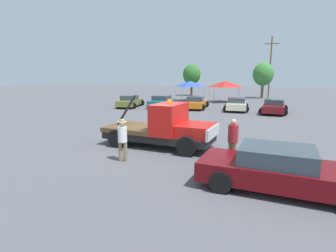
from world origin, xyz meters
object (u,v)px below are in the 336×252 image
object	(u,v)px
parked_car_orange	(196,103)
parked_car_maroon	(274,106)
parked_car_olive	(130,101)
utility_pole	(270,66)
foreground_car	(283,170)
canopy_tent_red	(225,84)
tree_left	(192,75)
tree_center	(263,74)
parked_car_teal	(162,102)
parked_car_cream	(236,104)
tow_truck	(165,128)
person_near_truck	(233,138)
traffic_cone	(150,121)
person_at_hood	(123,137)
canopy_tent_blue	(190,84)

from	to	relation	value
parked_car_orange	parked_car_maroon	size ratio (longest dim) A/B	0.94
parked_car_olive	utility_pole	distance (m)	25.67
foreground_car	utility_pole	bearing A→B (deg)	93.63
canopy_tent_red	tree_left	distance (m)	12.70
canopy_tent_red	tree_center	size ratio (longest dim) A/B	0.64
parked_car_teal	tree_left	size ratio (longest dim) A/B	0.76
parked_car_cream	foreground_car	bearing A→B (deg)	-175.06
parked_car_cream	tree_left	xyz separation A→B (m)	(-9.63, 18.87, 3.10)
parked_car_teal	tree_left	bearing A→B (deg)	4.48
canopy_tent_red	parked_car_orange	bearing A→B (deg)	-102.74
parked_car_maroon	parked_car_teal	bearing A→B (deg)	89.92
tree_left	tree_center	world-z (taller)	tree_center
parked_car_orange	tree_center	world-z (taller)	tree_center
tow_truck	person_near_truck	world-z (taller)	tow_truck
parked_car_olive	canopy_tent_red	distance (m)	13.36
parked_car_olive	traffic_cone	distance (m)	11.49
parked_car_maroon	tree_left	bearing A→B (deg)	38.23
person_at_hood	parked_car_cream	xyz separation A→B (m)	(2.81, 18.20, -0.37)
tow_truck	utility_pole	xyz separation A→B (m)	(5.35, 35.06, 4.22)
parked_car_teal	canopy_tent_blue	world-z (taller)	canopy_tent_blue
parked_car_teal	parked_car_maroon	size ratio (longest dim) A/B	0.85
parked_car_cream	utility_pole	distance (m)	20.30
foreground_car	parked_car_cream	distance (m)	19.32
canopy_tent_blue	canopy_tent_red	bearing A→B (deg)	-2.68
parked_car_orange	parked_car_maroon	bearing A→B (deg)	-101.53
canopy_tent_red	person_at_hood	bearing A→B (deg)	-91.08
foreground_car	canopy_tent_blue	world-z (taller)	canopy_tent_blue
parked_car_maroon	tree_center	distance (m)	18.15
tow_truck	parked_car_teal	xyz separation A→B (m)	(-6.10, 15.62, -0.28)
parked_car_cream	canopy_tent_blue	bearing A→B (deg)	34.95
person_near_truck	canopy_tent_blue	world-z (taller)	canopy_tent_blue
tree_center	person_near_truck	bearing A→B (deg)	-91.61
parked_car_olive	canopy_tent_blue	world-z (taller)	canopy_tent_blue
canopy_tent_blue	tree_center	world-z (taller)	tree_center
parked_car_orange	canopy_tent_red	xyz separation A→B (m)	(1.92, 8.48, 1.77)
parked_car_olive	traffic_cone	world-z (taller)	parked_car_olive
tow_truck	person_at_hood	size ratio (longest dim) A/B	3.25
canopy_tent_blue	tree_left	xyz separation A→B (m)	(-2.41, 10.06, 1.36)
parked_car_orange	utility_pole	xyz separation A→B (m)	(7.59, 19.41, 4.50)
tow_truck	tree_left	bearing A→B (deg)	106.90
canopy_tent_red	utility_pole	bearing A→B (deg)	62.56
foreground_car	parked_car_maroon	xyz separation A→B (m)	(0.40, 18.19, -0.00)
parked_car_orange	canopy_tent_red	distance (m)	8.87
foreground_car	parked_car_orange	distance (m)	20.52
foreground_car	parked_car_olive	distance (m)	23.44
parked_car_olive	canopy_tent_red	world-z (taller)	canopy_tent_red
canopy_tent_red	parked_car_teal	bearing A→B (deg)	-124.18
parked_car_cream	utility_pole	world-z (taller)	utility_pole
parked_car_maroon	tow_truck	bearing A→B (deg)	164.00
parked_car_orange	utility_pole	size ratio (longest dim) A/B	0.48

